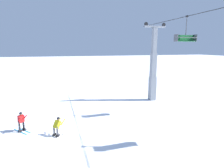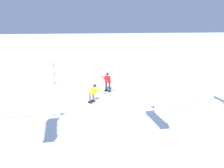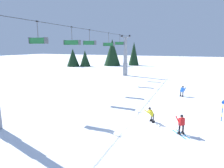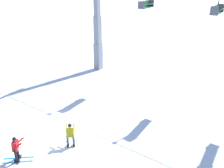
{
  "view_description": "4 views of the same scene",
  "coord_description": "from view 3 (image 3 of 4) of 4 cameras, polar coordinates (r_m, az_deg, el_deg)",
  "views": [
    {
      "loc": [
        14.36,
        -0.58,
        6.43
      ],
      "look_at": [
        1.52,
        3.33,
        3.77
      ],
      "focal_mm": 29.54,
      "sensor_mm": 36.0,
      "label": 1
    },
    {
      "loc": [
        3.05,
        14.77,
        5.35
      ],
      "look_at": [
        0.31,
        2.09,
        2.05
      ],
      "focal_mm": 37.76,
      "sensor_mm": 36.0,
      "label": 2
    },
    {
      "loc": [
        -15.44,
        -3.85,
        6.66
      ],
      "look_at": [
        0.84,
        2.96,
        3.25
      ],
      "focal_mm": 30.93,
      "sensor_mm": 36.0,
      "label": 3
    },
    {
      "loc": [
        9.27,
        -8.53,
        9.2
      ],
      "look_at": [
        1.75,
        2.68,
        2.97
      ],
      "focal_mm": 36.11,
      "sensor_mm": 36.0,
      "label": 4
    }
  ],
  "objects": [
    {
      "name": "lift_tower_far",
      "position": [
        45.3,
        3.98,
        7.32
      ],
      "size": [
        0.82,
        2.29,
        9.29
      ],
      "color": "gray",
      "rests_on": "ground_plane"
    },
    {
      "name": "chairlift_seat_nearest",
      "position": [
        21.19,
        -21.07,
        11.93
      ],
      "size": [
        0.61,
        2.05,
        2.24
      ],
      "color": "black"
    },
    {
      "name": "tree_line_ridge",
      "position": [
        69.2,
        -1.57,
        8.79
      ],
      "size": [
        16.09,
        22.12,
        9.31
      ],
      "color": "black",
      "rests_on": "ground_plane"
    },
    {
      "name": "haul_cable",
      "position": [
        30.23,
        -6.34,
        15.57
      ],
      "size": [
        38.84,
        0.05,
        0.05
      ],
      "primitive_type": "cylinder",
      "rotation": [
        0.0,
        1.57,
        0.0
      ],
      "color": "black"
    },
    {
      "name": "chairlift_seat_fourth",
      "position": [
        36.12,
        -1.04,
        11.69
      ],
      "size": [
        0.61,
        2.06,
        2.41
      ],
      "color": "black"
    },
    {
      "name": "trail_marker_pole",
      "position": [
        20.18,
        29.85,
        -6.59
      ],
      "size": [
        0.07,
        0.28,
        2.0
      ],
      "color": "blue",
      "rests_on": "ground_plane"
    },
    {
      "name": "skier_distant_uphill",
      "position": [
        16.01,
        19.82,
        -10.83
      ],
      "size": [
        1.54,
        1.39,
        1.6
      ],
      "color": "#198CCC",
      "rests_on": "ground_plane"
    },
    {
      "name": "skier_distant_downhill",
      "position": [
        27.92,
        20.07,
        -1.81
      ],
      "size": [
        1.79,
        1.06,
        1.55
      ],
      "color": "white",
      "rests_on": "ground_plane"
    },
    {
      "name": "ground_plane",
      "position": [
        17.25,
        8.18,
        -11.88
      ],
      "size": [
        260.0,
        260.0,
        0.0
      ],
      "primitive_type": "plane",
      "color": "white"
    },
    {
      "name": "skier_carving_main",
      "position": [
        17.74,
        11.43,
        -8.58
      ],
      "size": [
        1.49,
        1.6,
        1.53
      ],
      "color": "white",
      "rests_on": "ground_plane"
    },
    {
      "name": "chairlift_seat_farthest",
      "position": [
        41.53,
        2.27,
        11.97
      ],
      "size": [
        0.61,
        1.98,
        2.11
      ],
      "color": "black"
    },
    {
      "name": "chairlift_seat_middle",
      "position": [
        29.74,
        -6.7,
        12.06
      ],
      "size": [
        0.61,
        1.97,
        2.26
      ],
      "color": "black"
    },
    {
      "name": "chairlift_seat_second",
      "position": [
        25.83,
        -11.8,
        11.95
      ],
      "size": [
        0.61,
        2.3,
        2.31
      ],
      "color": "black"
    }
  ]
}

